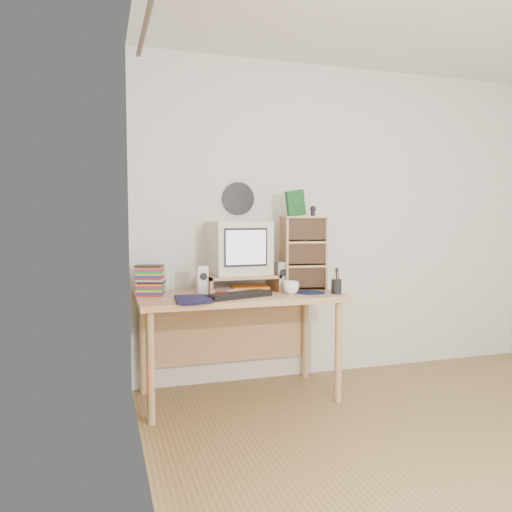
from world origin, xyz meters
TOP-DOWN VIEW (x-y plane):
  - floor at (0.00, 0.00)m, footprint 3.50×3.50m
  - back_wall at (0.00, 1.75)m, footprint 3.50×0.00m
  - left_wall at (-1.75, 0.00)m, footprint 0.00×3.50m
  - curtain at (-1.71, 0.48)m, footprint 0.00×2.20m
  - wall_disc at (-0.93, 1.73)m, footprint 0.25×0.02m
  - desk at (-1.03, 1.44)m, footprint 1.40×0.70m
  - monitor_riser at (-0.98, 1.48)m, footprint 0.52×0.30m
  - crt_monitor at (-0.97, 1.53)m, footprint 0.43×0.43m
  - speaker_left at (-1.28, 1.41)m, footprint 0.08×0.08m
  - speaker_right at (-0.69, 1.42)m, footprint 0.09×0.09m
  - keyboard at (-1.07, 1.21)m, footprint 0.48×0.28m
  - dvd_stack at (-1.62, 1.48)m, footprint 0.21×0.17m
  - cd_rack at (-0.50, 1.45)m, footprint 0.35×0.21m
  - mug at (-0.68, 1.25)m, footprint 0.13×0.13m
  - diary at (-1.50, 1.15)m, footprint 0.28×0.22m
  - mousepad at (-0.53, 1.26)m, footprint 0.26×0.26m
  - pen_cup at (-0.38, 1.16)m, footprint 0.09×0.09m
  - papers at (-1.00, 1.46)m, footprint 0.33×0.26m
  - red_box at (-1.17, 1.28)m, footprint 0.08×0.06m
  - game_box at (-0.57, 1.46)m, footprint 0.15×0.06m
  - webcam at (-0.45, 1.41)m, footprint 0.05×0.05m

SIDE VIEW (x-z plane):
  - floor at x=0.00m, z-range 0.00..0.00m
  - desk at x=-1.03m, z-range 0.24..0.99m
  - mousepad at x=-0.53m, z-range 0.75..0.75m
  - keyboard at x=-1.07m, z-range 0.75..0.78m
  - red_box at x=-1.17m, z-range 0.75..0.79m
  - papers at x=-1.00m, z-range 0.75..0.79m
  - diary at x=-1.50m, z-range 0.75..0.80m
  - mug at x=-0.68m, z-range 0.75..0.84m
  - pen_cup at x=-0.38m, z-range 0.75..0.89m
  - monitor_riser at x=-0.98m, z-range 0.78..0.90m
  - speaker_left at x=-1.28m, z-range 0.75..0.95m
  - speaker_right at x=-0.69m, z-range 0.75..0.96m
  - dvd_stack at x=-1.62m, z-range 0.75..1.00m
  - cd_rack at x=-0.50m, z-range 0.75..1.29m
  - crt_monitor at x=-0.97m, z-range 0.87..1.26m
  - curtain at x=-1.71m, z-range 0.05..2.25m
  - back_wall at x=0.00m, z-range -0.50..3.00m
  - left_wall at x=-1.75m, z-range -0.50..3.00m
  - webcam at x=-0.45m, z-range 1.29..1.37m
  - game_box at x=-0.57m, z-range 1.29..1.48m
  - wall_disc at x=-0.93m, z-range 1.30..1.55m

